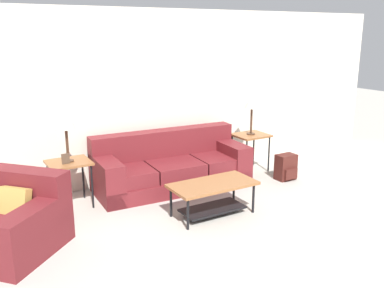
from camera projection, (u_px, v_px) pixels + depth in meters
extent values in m
cube|color=silver|center=(157.00, 96.00, 6.61)|extent=(9.19, 0.06, 2.60)
cube|color=maroon|center=(173.00, 180.00, 6.37)|extent=(2.32, 1.01, 0.22)
cube|color=maroon|center=(124.00, 175.00, 5.96)|extent=(0.78, 0.83, 0.20)
cube|color=maroon|center=(173.00, 167.00, 6.30)|extent=(0.78, 0.83, 0.20)
cube|color=maroon|center=(217.00, 161.00, 6.64)|extent=(0.78, 0.83, 0.20)
cube|color=maroon|center=(164.00, 143.00, 6.51)|extent=(2.28, 0.39, 0.40)
cube|color=maroon|center=(107.00, 179.00, 5.88)|extent=(0.33, 0.90, 0.58)
cube|color=maroon|center=(230.00, 160.00, 6.77)|extent=(0.33, 0.90, 0.58)
cube|color=maroon|center=(9.00, 235.00, 4.48)|extent=(1.36, 1.36, 0.40)
cube|color=maroon|center=(29.00, 187.00, 4.72)|extent=(0.82, 0.86, 0.40)
cube|color=maroon|center=(36.00, 232.00, 4.37)|extent=(0.91, 0.87, 0.56)
cube|color=tan|center=(14.00, 204.00, 4.52)|extent=(0.37, 0.38, 0.36)
cube|color=#935B33|center=(213.00, 184.00, 5.35)|extent=(1.09, 0.54, 0.04)
cylinder|color=black|center=(188.00, 214.00, 4.99)|extent=(0.03, 0.03, 0.39)
cylinder|color=black|center=(253.00, 198.00, 5.47)|extent=(0.03, 0.03, 0.39)
cylinder|color=black|center=(171.00, 202.00, 5.35)|extent=(0.03, 0.03, 0.39)
cylinder|color=black|center=(234.00, 188.00, 5.82)|extent=(0.03, 0.03, 0.39)
cube|color=black|center=(212.00, 209.00, 5.44)|extent=(0.82, 0.38, 0.02)
cube|color=#935B33|center=(69.00, 163.00, 5.56)|extent=(0.54, 0.48, 0.03)
cylinder|color=black|center=(56.00, 193.00, 5.36)|extent=(0.03, 0.03, 0.59)
cylinder|color=black|center=(92.00, 187.00, 5.59)|extent=(0.03, 0.03, 0.59)
cylinder|color=black|center=(49.00, 184.00, 5.70)|extent=(0.03, 0.03, 0.59)
cylinder|color=black|center=(83.00, 178.00, 5.92)|extent=(0.03, 0.03, 0.59)
cube|color=#935B33|center=(251.00, 135.00, 7.03)|extent=(0.54, 0.48, 0.03)
cylinder|color=black|center=(246.00, 158.00, 6.83)|extent=(0.03, 0.03, 0.59)
cylinder|color=black|center=(269.00, 154.00, 7.06)|extent=(0.03, 0.03, 0.59)
cylinder|color=black|center=(232.00, 152.00, 7.16)|extent=(0.03, 0.03, 0.59)
cylinder|color=black|center=(254.00, 149.00, 7.39)|extent=(0.03, 0.03, 0.59)
cylinder|color=#472D1E|center=(68.00, 161.00, 5.56)|extent=(0.14, 0.14, 0.02)
cylinder|color=#472D1E|center=(67.00, 145.00, 5.50)|extent=(0.04, 0.04, 0.42)
cone|color=beige|center=(65.00, 120.00, 5.42)|extent=(0.24, 0.24, 0.22)
cylinder|color=#472D1E|center=(251.00, 134.00, 7.03)|extent=(0.14, 0.14, 0.02)
cylinder|color=#472D1E|center=(251.00, 121.00, 6.97)|extent=(0.04, 0.04, 0.42)
cone|color=beige|center=(252.00, 101.00, 6.89)|extent=(0.24, 0.24, 0.22)
cube|color=#4C1E19|center=(286.00, 167.00, 6.71)|extent=(0.31, 0.21, 0.40)
cube|color=#4C1E19|center=(291.00, 174.00, 6.63)|extent=(0.23, 0.05, 0.16)
cylinder|color=#4C1E19|center=(276.00, 165.00, 6.76)|extent=(0.02, 0.02, 0.30)
cylinder|color=#4C1E19|center=(284.00, 163.00, 6.85)|extent=(0.02, 0.02, 0.30)
cube|color=#4C3828|center=(66.00, 159.00, 5.46)|extent=(0.10, 0.04, 0.13)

